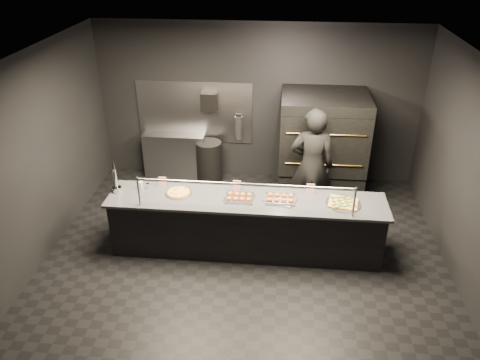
{
  "coord_description": "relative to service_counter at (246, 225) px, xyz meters",
  "views": [
    {
      "loc": [
        0.47,
        -5.85,
        4.45
      ],
      "look_at": [
        -0.11,
        0.2,
        1.13
      ],
      "focal_mm": 35.0,
      "sensor_mm": 36.0,
      "label": 1
    }
  ],
  "objects": [
    {
      "name": "trash_bin",
      "position": [
        -0.9,
        2.17,
        -0.05
      ],
      "size": [
        0.49,
        0.49,
        0.82
      ],
      "primitive_type": "cylinder",
      "color": "black",
      "rests_on": "ground"
    },
    {
      "name": "condiment_jar",
      "position": [
        -1.59,
        0.17,
        0.51
      ],
      "size": [
        0.17,
        0.07,
        0.11
      ],
      "color": "silver",
      "rests_on": "service_counter"
    },
    {
      "name": "pizza_oven",
      "position": [
        1.2,
        1.9,
        0.5
      ],
      "size": [
        1.5,
        1.23,
        1.91
      ],
      "color": "black",
      "rests_on": "ground"
    },
    {
      "name": "slider_tray_b",
      "position": [
        0.5,
        0.03,
        0.48
      ],
      "size": [
        0.53,
        0.46,
        0.07
      ],
      "color": "silver",
      "rests_on": "service_counter"
    },
    {
      "name": "tent_cards",
      "position": [
        -0.18,
        0.28,
        0.53
      ],
      "size": [
        2.37,
        0.04,
        0.15
      ],
      "color": "white",
      "rests_on": "service_counter"
    },
    {
      "name": "prep_shelf",
      "position": [
        -1.6,
        2.32,
        -0.01
      ],
      "size": [
        1.2,
        0.35,
        0.9
      ],
      "primitive_type": "cube",
      "color": "#99999E",
      "rests_on": "ground"
    },
    {
      "name": "service_counter",
      "position": [
        0.0,
        0.0,
        0.0
      ],
      "size": [
        4.1,
        0.78,
        1.37
      ],
      "color": "black",
      "rests_on": "ground"
    },
    {
      "name": "room",
      "position": [
        -0.02,
        0.05,
        1.03
      ],
      "size": [
        6.04,
        6.0,
        3.0
      ],
      "color": "black",
      "rests_on": "ground"
    },
    {
      "name": "towel_dispenser",
      "position": [
        -0.9,
        2.39,
        1.09
      ],
      "size": [
        0.3,
        0.2,
        0.35
      ],
      "primitive_type": "cube",
      "color": "black",
      "rests_on": "room"
    },
    {
      "name": "beer_tap",
      "position": [
        -1.95,
        0.03,
        0.61
      ],
      "size": [
        0.14,
        0.19,
        0.53
      ],
      "color": "silver",
      "rests_on": "service_counter"
    },
    {
      "name": "round_pizza",
      "position": [
        -1.02,
        0.07,
        0.47
      ],
      "size": [
        0.4,
        0.4,
        0.03
      ],
      "color": "silver",
      "rests_on": "service_counter"
    },
    {
      "name": "slider_tray_a",
      "position": [
        -0.1,
        0.0,
        0.48
      ],
      "size": [
        0.47,
        0.38,
        0.07
      ],
      "color": "silver",
      "rests_on": "service_counter"
    },
    {
      "name": "fire_extinguisher",
      "position": [
        -0.35,
        2.4,
        0.6
      ],
      "size": [
        0.14,
        0.14,
        0.51
      ],
      "color": "#B2B2B7",
      "rests_on": "room"
    },
    {
      "name": "square_pizza",
      "position": [
        1.4,
        -0.0,
        0.47
      ],
      "size": [
        0.52,
        0.52,
        0.05
      ],
      "color": "silver",
      "rests_on": "service_counter"
    },
    {
      "name": "worker",
      "position": [
        0.98,
        1.04,
        0.53
      ],
      "size": [
        0.73,
        0.48,
        1.98
      ],
      "primitive_type": "imported",
      "rotation": [
        0.0,
        0.0,
        3.15
      ],
      "color": "black",
      "rests_on": "ground"
    }
  ]
}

